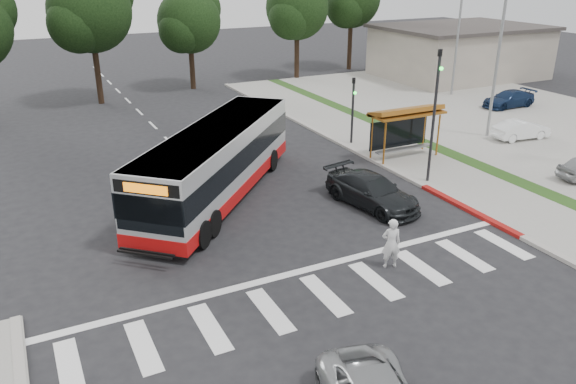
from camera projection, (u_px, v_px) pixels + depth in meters
ground at (263, 234)px, 22.63m from camera, size 140.00×140.00×0.00m
sidewalk_east at (375, 143)px, 33.76m from camera, size 4.00×40.00×0.12m
curb_east at (347, 147)px, 32.93m from camera, size 0.30×40.00×0.15m
curb_east_red at (468, 209)px, 24.66m from camera, size 0.32×6.00×0.15m
parking_lot at (498, 113)px, 40.37m from camera, size 18.00×36.00×0.10m
commercial_building at (459, 53)px, 52.36m from camera, size 14.00×10.00×4.40m
building_roof_cap at (462, 27)px, 51.46m from camera, size 14.60×10.60×0.30m
crosswalk_ladder at (325, 295)px, 18.49m from camera, size 18.00×2.60×0.01m
bus_shelter at (405, 117)px, 30.40m from camera, size 4.20×1.60×2.86m
traffic_signal_ne_tall at (435, 106)px, 26.34m from camera, size 0.18×0.37×6.50m
traffic_signal_ne_short at (353, 104)px, 32.66m from camera, size 0.18×0.37×4.00m
lot_light_front at (500, 40)px, 32.76m from camera, size 1.90×0.35×9.01m
lot_light_mid at (459, 20)px, 43.50m from camera, size 1.90×0.35×9.01m
tree_ne_a at (297, 7)px, 50.02m from camera, size 6.16×5.74×9.30m
tree_north_a at (91, 9)px, 40.74m from camera, size 6.60×6.15×10.17m
tree_north_b at (190, 20)px, 46.17m from camera, size 5.72×5.33×8.43m
transit_bus at (218, 163)px, 25.56m from camera, size 10.60×11.27×3.29m
pedestrian at (391, 243)px, 19.83m from camera, size 0.80×0.65×1.89m
dark_sedan at (372, 191)px, 24.96m from camera, size 2.79×5.13×1.41m
parked_car_1 at (521, 130)px, 34.10m from camera, size 3.68×1.64×1.17m
parked_car_3 at (509, 99)px, 41.55m from camera, size 4.19×1.70×1.21m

